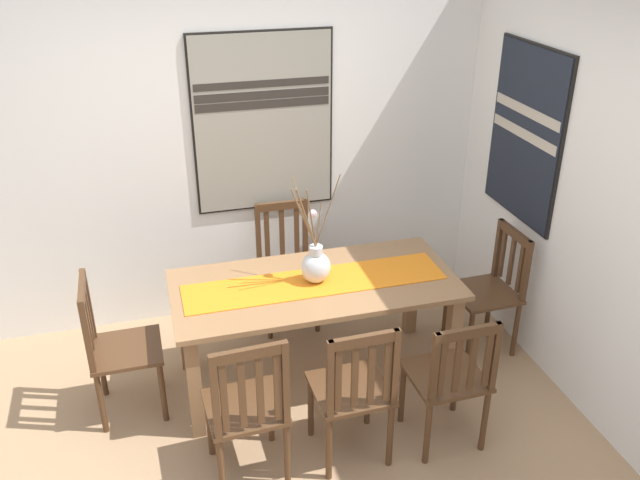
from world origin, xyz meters
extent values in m
cube|color=#A37F5B|center=(0.00, 0.00, -0.01)|extent=(6.40, 6.40, 0.03)
cube|color=silver|center=(0.00, 1.86, 1.35)|extent=(6.40, 0.12, 2.70)
cube|color=silver|center=(1.86, 0.00, 1.35)|extent=(0.12, 6.40, 2.70)
cube|color=#8E6642|center=(0.27, 0.77, 0.72)|extent=(1.81, 0.84, 0.03)
cube|color=#8E6642|center=(-0.55, 0.43, 0.35)|extent=(0.08, 0.08, 0.70)
cube|color=#8E6642|center=(1.09, 0.43, 0.35)|extent=(0.08, 0.08, 0.70)
cube|color=#8E6642|center=(-0.55, 1.12, 0.35)|extent=(0.08, 0.08, 0.70)
cube|color=#8E6642|center=(1.09, 1.12, 0.35)|extent=(0.08, 0.08, 0.70)
cube|color=orange|center=(0.27, 0.77, 0.74)|extent=(1.66, 0.36, 0.01)
ellipsoid|color=silver|center=(0.28, 0.78, 0.84)|extent=(0.19, 0.16, 0.21)
cylinder|color=silver|center=(0.28, 0.78, 0.96)|extent=(0.09, 0.09, 0.05)
cylinder|color=brown|center=(0.35, 0.77, 1.22)|extent=(0.15, 0.02, 0.47)
cylinder|color=brown|center=(0.21, 0.72, 1.16)|extent=(0.13, 0.12, 0.35)
cylinder|color=brown|center=(0.21, 0.79, 1.18)|extent=(0.15, 0.04, 0.39)
cylinder|color=brown|center=(0.25, 0.76, 1.19)|extent=(0.08, 0.05, 0.40)
cylinder|color=brown|center=(0.21, 0.74, 1.21)|extent=(0.15, 0.09, 0.44)
cylinder|color=brown|center=(0.23, 0.86, 1.19)|extent=(0.11, 0.16, 0.41)
cylinder|color=brown|center=(0.30, 0.78, 1.14)|extent=(0.04, 0.02, 0.29)
sphere|color=silver|center=(0.27, 0.83, 1.19)|extent=(0.05, 0.05, 0.05)
cube|color=#4C301C|center=(-0.31, 0.07, 0.44)|extent=(0.44, 0.44, 0.03)
cylinder|color=#4C301C|center=(-0.50, 0.24, 0.22)|extent=(0.04, 0.04, 0.43)
cylinder|color=#4C301C|center=(-0.14, 0.26, 0.22)|extent=(0.04, 0.04, 0.43)
cylinder|color=#4C301C|center=(-0.48, -0.12, 0.22)|extent=(0.04, 0.04, 0.43)
cylinder|color=#4C301C|center=(-0.12, -0.10, 0.22)|extent=(0.04, 0.04, 0.43)
cube|color=#4C301C|center=(-0.48, -0.13, 0.71)|extent=(0.04, 0.04, 0.51)
cube|color=#4C301C|center=(-0.12, -0.11, 0.71)|extent=(0.04, 0.04, 0.51)
cube|color=#4C301C|center=(-0.30, -0.12, 0.93)|extent=(0.38, 0.05, 0.06)
cube|color=#4C301C|center=(-0.44, -0.12, 0.69)|extent=(0.04, 0.02, 0.42)
cube|color=#4C301C|center=(-0.35, -0.12, 0.69)|extent=(0.04, 0.02, 0.42)
cube|color=#4C301C|center=(-0.26, -0.12, 0.69)|extent=(0.04, 0.02, 0.42)
cube|color=#4C301C|center=(-0.17, -0.11, 0.69)|extent=(0.04, 0.02, 0.42)
cube|color=#4C301C|center=(0.28, 0.06, 0.44)|extent=(0.43, 0.43, 0.03)
cylinder|color=#4C301C|center=(0.10, 0.24, 0.22)|extent=(0.04, 0.04, 0.43)
cylinder|color=#4C301C|center=(0.46, 0.25, 0.22)|extent=(0.04, 0.04, 0.43)
cylinder|color=#4C301C|center=(0.11, -0.12, 0.22)|extent=(0.04, 0.04, 0.43)
cylinder|color=#4C301C|center=(0.47, -0.11, 0.22)|extent=(0.04, 0.04, 0.43)
cube|color=#4C301C|center=(0.11, -0.13, 0.70)|extent=(0.04, 0.04, 0.48)
cube|color=#4C301C|center=(0.47, -0.12, 0.70)|extent=(0.04, 0.04, 0.48)
cube|color=#4C301C|center=(0.29, -0.13, 0.90)|extent=(0.38, 0.04, 0.06)
cube|color=#4C301C|center=(0.15, -0.13, 0.68)|extent=(0.04, 0.02, 0.39)
cube|color=#4C301C|center=(0.24, -0.13, 0.68)|extent=(0.04, 0.02, 0.39)
cube|color=#4C301C|center=(0.33, -0.13, 0.68)|extent=(0.04, 0.02, 0.39)
cube|color=#4C301C|center=(0.42, -0.12, 0.68)|extent=(0.04, 0.02, 0.39)
cube|color=#4C301C|center=(-0.92, 0.78, 0.44)|extent=(0.42, 0.42, 0.03)
cylinder|color=#4C301C|center=(-0.74, 0.97, 0.22)|extent=(0.04, 0.04, 0.43)
cylinder|color=#4C301C|center=(-0.74, 0.61, 0.22)|extent=(0.04, 0.04, 0.43)
cylinder|color=#4C301C|center=(-1.10, 0.96, 0.22)|extent=(0.04, 0.04, 0.43)
cylinder|color=#4C301C|center=(-1.10, 0.60, 0.22)|extent=(0.04, 0.04, 0.43)
cube|color=#4C301C|center=(-1.11, 0.96, 0.70)|extent=(0.04, 0.04, 0.48)
cube|color=#4C301C|center=(-1.11, 0.60, 0.70)|extent=(0.04, 0.04, 0.48)
cube|color=#4C301C|center=(-1.11, 0.78, 0.91)|extent=(0.04, 0.38, 0.06)
cube|color=#4C301C|center=(-1.11, 0.90, 0.68)|extent=(0.02, 0.04, 0.39)
cube|color=#4C301C|center=(-1.11, 0.78, 0.68)|extent=(0.02, 0.04, 0.39)
cube|color=#4C301C|center=(-1.11, 0.67, 0.68)|extent=(0.02, 0.04, 0.39)
cube|color=#4C301C|center=(0.25, 1.48, 0.44)|extent=(0.43, 0.43, 0.03)
cylinder|color=#4C301C|center=(0.43, 1.29, 0.22)|extent=(0.04, 0.04, 0.43)
cylinder|color=#4C301C|center=(0.07, 1.30, 0.22)|extent=(0.04, 0.04, 0.43)
cylinder|color=#4C301C|center=(0.43, 1.65, 0.22)|extent=(0.04, 0.04, 0.43)
cylinder|color=#4C301C|center=(0.07, 1.66, 0.22)|extent=(0.04, 0.04, 0.43)
cube|color=#4C301C|center=(0.44, 1.66, 0.69)|extent=(0.04, 0.04, 0.46)
cube|color=#4C301C|center=(0.08, 1.67, 0.69)|extent=(0.04, 0.04, 0.46)
cube|color=#4C301C|center=(0.26, 1.67, 0.89)|extent=(0.38, 0.04, 0.06)
cube|color=#4C301C|center=(0.37, 1.66, 0.67)|extent=(0.04, 0.02, 0.37)
cube|color=#4C301C|center=(0.26, 1.67, 0.67)|extent=(0.04, 0.02, 0.37)
cube|color=#4C301C|center=(0.14, 1.67, 0.67)|extent=(0.04, 0.02, 0.37)
cube|color=#4C301C|center=(1.50, 0.80, 0.44)|extent=(0.43, 0.43, 0.03)
cylinder|color=#4C301C|center=(1.33, 0.61, 0.22)|extent=(0.04, 0.04, 0.43)
cylinder|color=#4C301C|center=(1.31, 0.97, 0.22)|extent=(0.04, 0.04, 0.43)
cylinder|color=#4C301C|center=(1.69, 0.63, 0.22)|extent=(0.04, 0.04, 0.43)
cylinder|color=#4C301C|center=(1.67, 0.99, 0.22)|extent=(0.04, 0.04, 0.43)
cube|color=#4C301C|center=(1.70, 0.63, 0.68)|extent=(0.04, 0.04, 0.45)
cube|color=#4C301C|center=(1.68, 0.99, 0.68)|extent=(0.04, 0.04, 0.45)
cube|color=#4C301C|center=(1.69, 0.81, 0.88)|extent=(0.04, 0.38, 0.06)
cube|color=#4C301C|center=(1.69, 0.69, 0.67)|extent=(0.02, 0.04, 0.36)
cube|color=#4C301C|center=(1.69, 0.81, 0.67)|extent=(0.02, 0.04, 0.36)
cube|color=#4C301C|center=(1.69, 0.92, 0.67)|extent=(0.02, 0.04, 0.36)
cube|color=#4C301C|center=(0.85, 0.03, 0.44)|extent=(0.43, 0.43, 0.03)
cylinder|color=#4C301C|center=(0.67, 0.21, 0.22)|extent=(0.04, 0.04, 0.43)
cylinder|color=#4C301C|center=(1.03, 0.21, 0.22)|extent=(0.04, 0.04, 0.43)
cylinder|color=#4C301C|center=(0.67, -0.15, 0.22)|extent=(0.04, 0.04, 0.43)
cylinder|color=#4C301C|center=(1.03, -0.15, 0.22)|extent=(0.04, 0.04, 0.43)
cube|color=#4C301C|center=(0.67, -0.16, 0.68)|extent=(0.04, 0.04, 0.44)
cube|color=#4C301C|center=(1.03, -0.16, 0.68)|extent=(0.04, 0.04, 0.44)
cube|color=#4C301C|center=(0.85, -0.16, 0.87)|extent=(0.38, 0.04, 0.06)
cube|color=#4C301C|center=(0.72, -0.16, 0.66)|extent=(0.04, 0.02, 0.35)
cube|color=#4C301C|center=(0.81, -0.16, 0.66)|extent=(0.04, 0.02, 0.35)
cube|color=#4C301C|center=(0.90, -0.16, 0.66)|extent=(0.04, 0.02, 0.35)
cube|color=#4C301C|center=(0.99, -0.16, 0.66)|extent=(0.04, 0.02, 0.35)
cube|color=black|center=(0.17, 1.80, 1.49)|extent=(1.01, 0.04, 1.29)
cube|color=gray|center=(0.17, 1.78, 1.49)|extent=(0.98, 0.01, 1.26)
cube|color=#2D2823|center=(0.17, 1.77, 1.69)|extent=(0.95, 0.00, 0.06)
cube|color=#2D2823|center=(0.17, 1.77, 1.63)|extent=(0.95, 0.00, 0.06)
cube|color=#2D2823|center=(0.17, 1.77, 1.77)|extent=(0.95, 0.00, 0.05)
cube|color=black|center=(1.80, 1.00, 1.51)|extent=(0.04, 0.82, 1.17)
cube|color=black|center=(1.78, 1.00, 1.51)|extent=(0.01, 0.79, 1.14)
cube|color=#B2A893|center=(1.77, 1.00, 1.67)|extent=(0.00, 0.76, 0.07)
cube|color=#B2A893|center=(1.77, 1.00, 1.51)|extent=(0.00, 0.76, 0.07)
camera|label=1|loc=(-0.68, -2.75, 2.88)|focal=37.53mm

